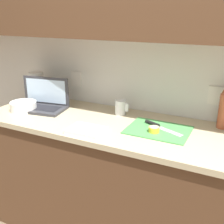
{
  "coord_description": "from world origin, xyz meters",
  "views": [
    {
      "loc": [
        0.39,
        -1.53,
        1.58
      ],
      "look_at": [
        -0.37,
        -0.01,
        0.98
      ],
      "focal_mm": 45.0,
      "sensor_mm": 36.0,
      "label": 1
    }
  ],
  "objects_px": {
    "cutting_board": "(158,130)",
    "paper_towel_roll": "(37,86)",
    "laptop": "(43,101)",
    "lemon_half_cut": "(154,129)",
    "bowl_white": "(23,106)",
    "knife": "(157,125)",
    "measuring_cup": "(121,107)"
  },
  "relations": [
    {
      "from": "cutting_board",
      "to": "paper_towel_roll",
      "type": "height_order",
      "value": "paper_towel_roll"
    },
    {
      "from": "laptop",
      "to": "paper_towel_roll",
      "type": "distance_m",
      "value": 0.27
    },
    {
      "from": "lemon_half_cut",
      "to": "paper_towel_roll",
      "type": "bearing_deg",
      "value": 167.65
    },
    {
      "from": "bowl_white",
      "to": "paper_towel_roll",
      "type": "height_order",
      "value": "paper_towel_roll"
    },
    {
      "from": "cutting_board",
      "to": "lemon_half_cut",
      "type": "relative_size",
      "value": 5.84
    },
    {
      "from": "paper_towel_roll",
      "to": "laptop",
      "type": "bearing_deg",
      "value": -41.16
    },
    {
      "from": "cutting_board",
      "to": "knife",
      "type": "distance_m",
      "value": 0.04
    },
    {
      "from": "laptop",
      "to": "paper_towel_roll",
      "type": "relative_size",
      "value": 1.74
    },
    {
      "from": "laptop",
      "to": "bowl_white",
      "type": "bearing_deg",
      "value": -141.64
    },
    {
      "from": "knife",
      "to": "lemon_half_cut",
      "type": "distance_m",
      "value": 0.09
    },
    {
      "from": "laptop",
      "to": "paper_towel_roll",
      "type": "bearing_deg",
      "value": 130.25
    },
    {
      "from": "paper_towel_roll",
      "to": "knife",
      "type": "bearing_deg",
      "value": -7.99
    },
    {
      "from": "measuring_cup",
      "to": "laptop",
      "type": "bearing_deg",
      "value": -165.52
    },
    {
      "from": "lemon_half_cut",
      "to": "measuring_cup",
      "type": "bearing_deg",
      "value": 146.09
    },
    {
      "from": "cutting_board",
      "to": "lemon_half_cut",
      "type": "xyz_separation_m",
      "value": [
        -0.01,
        -0.05,
        0.02
      ]
    },
    {
      "from": "cutting_board",
      "to": "paper_towel_roll",
      "type": "bearing_deg",
      "value": 170.35
    },
    {
      "from": "cutting_board",
      "to": "knife",
      "type": "bearing_deg",
      "value": 121.87
    },
    {
      "from": "measuring_cup",
      "to": "bowl_white",
      "type": "relative_size",
      "value": 0.55
    },
    {
      "from": "knife",
      "to": "paper_towel_roll",
      "type": "height_order",
      "value": "paper_towel_roll"
    },
    {
      "from": "laptop",
      "to": "paper_towel_roll",
      "type": "height_order",
      "value": "laptop"
    },
    {
      "from": "lemon_half_cut",
      "to": "measuring_cup",
      "type": "distance_m",
      "value": 0.39
    },
    {
      "from": "paper_towel_roll",
      "to": "bowl_white",
      "type": "bearing_deg",
      "value": -69.8
    },
    {
      "from": "laptop",
      "to": "knife",
      "type": "bearing_deg",
      "value": -7.25
    },
    {
      "from": "measuring_cup",
      "to": "bowl_white",
      "type": "distance_m",
      "value": 0.71
    },
    {
      "from": "knife",
      "to": "measuring_cup",
      "type": "distance_m",
      "value": 0.33
    },
    {
      "from": "knife",
      "to": "measuring_cup",
      "type": "relative_size",
      "value": 2.6
    },
    {
      "from": "lemon_half_cut",
      "to": "bowl_white",
      "type": "distance_m",
      "value": 0.99
    },
    {
      "from": "cutting_board",
      "to": "bowl_white",
      "type": "xyz_separation_m",
      "value": [
        -1.0,
        -0.09,
        0.03
      ]
    },
    {
      "from": "measuring_cup",
      "to": "paper_towel_roll",
      "type": "relative_size",
      "value": 0.45
    },
    {
      "from": "knife",
      "to": "measuring_cup",
      "type": "height_order",
      "value": "measuring_cup"
    },
    {
      "from": "lemon_half_cut",
      "to": "measuring_cup",
      "type": "xyz_separation_m",
      "value": [
        -0.32,
        0.21,
        0.03
      ]
    },
    {
      "from": "lemon_half_cut",
      "to": "laptop",
      "type": "bearing_deg",
      "value": 175.73
    }
  ]
}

